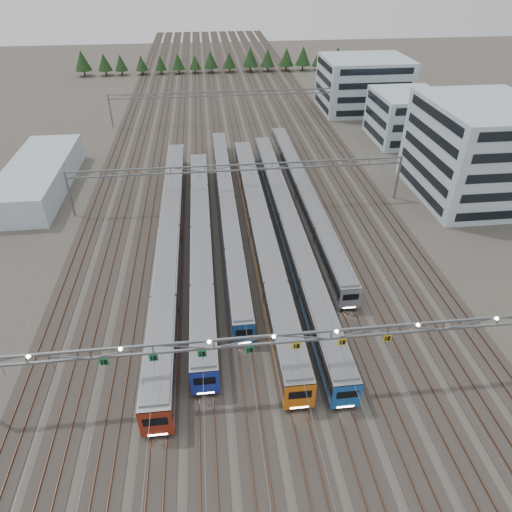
{
  "coord_description": "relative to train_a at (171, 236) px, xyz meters",
  "views": [
    {
      "loc": [
        -5.09,
        -30.5,
        38.16
      ],
      "look_at": [
        0.56,
        19.4,
        3.5
      ],
      "focal_mm": 32.0,
      "sensor_mm": 36.0,
      "label": 1
    }
  ],
  "objects": [
    {
      "name": "train_f",
      "position": [
        22.5,
        12.11,
        -0.23
      ],
      "size": [
        2.74,
        58.45,
        3.56
      ],
      "color": "black",
      "rests_on": "ground"
    },
    {
      "name": "train_a",
      "position": [
        0.0,
        0.0,
        0.0
      ],
      "size": [
        3.09,
        64.91,
        4.03
      ],
      "color": "black",
      "rests_on": "ground"
    },
    {
      "name": "west_shed",
      "position": [
        -24.94,
        23.04,
        0.27
      ],
      "size": [
        10.0,
        30.0,
        5.07
      ],
      "primitive_type": "cube",
      "color": "#A2B9C1",
      "rests_on": "ground"
    },
    {
      "name": "train_c",
      "position": [
        9.0,
        9.27,
        -0.34
      ],
      "size": [
        2.59,
        61.79,
        3.36
      ],
      "color": "black",
      "rests_on": "ground"
    },
    {
      "name": "gantry_near",
      "position": [
        11.2,
        -28.01,
        4.82
      ],
      "size": [
        56.36,
        0.61,
        8.08
      ],
      "color": "slate",
      "rests_on": "ground"
    },
    {
      "name": "gantry_far",
      "position": [
        11.25,
        57.11,
        4.12
      ],
      "size": [
        56.36,
        0.36,
        8.0
      ],
      "color": "slate",
      "rests_on": "ground"
    },
    {
      "name": "train_e",
      "position": [
        18.0,
        1.89,
        -0.12
      ],
      "size": [
        2.91,
        66.54,
        3.79
      ],
      "color": "black",
      "rests_on": "ground"
    },
    {
      "name": "ground",
      "position": [
        11.25,
        -27.89,
        -2.27
      ],
      "size": [
        400.0,
        400.0,
        0.0
      ],
      "primitive_type": "plane",
      "color": "#47423A",
      "rests_on": "ground"
    },
    {
      "name": "track_bed",
      "position": [
        11.25,
        72.11,
        -0.77
      ],
      "size": [
        54.0,
        260.0,
        5.42
      ],
      "color": "#2D2823",
      "rests_on": "ground"
    },
    {
      "name": "depot_bldg_south",
      "position": [
        52.68,
        12.1,
        6.0
      ],
      "size": [
        18.0,
        22.0,
        16.53
      ],
      "primitive_type": "cube",
      "color": "#A2B9C1",
      "rests_on": "ground"
    },
    {
      "name": "treeline",
      "position": [
        10.35,
        111.85,
        1.97
      ],
      "size": [
        93.8,
        5.6,
        7.02
      ],
      "color": "#332114",
      "rests_on": "ground"
    },
    {
      "name": "gantry_mid",
      "position": [
        11.25,
        12.11,
        4.12
      ],
      "size": [
        56.36,
        0.36,
        8.0
      ],
      "color": "slate",
      "rests_on": "ground"
    },
    {
      "name": "train_d",
      "position": [
        13.5,
        0.71,
        -0.01
      ],
      "size": [
        3.07,
        63.4,
        4.01
      ],
      "color": "black",
      "rests_on": "ground"
    },
    {
      "name": "train_b",
      "position": [
        4.5,
        -0.53,
        -0.1
      ],
      "size": [
        2.94,
        55.36,
        3.84
      ],
      "color": "black",
      "rests_on": "ground"
    },
    {
      "name": "depot_bldg_north",
      "position": [
        49.1,
        64.44,
        4.44
      ],
      "size": [
        22.0,
        18.0,
        13.4
      ],
      "primitive_type": "cube",
      "color": "#A2B9C1",
      "rests_on": "ground"
    },
    {
      "name": "depot_bldg_mid",
      "position": [
        51.73,
        40.81,
        3.02
      ],
      "size": [
        14.0,
        16.0,
        10.57
      ],
      "primitive_type": "cube",
      "color": "#A2B9C1",
      "rests_on": "ground"
    }
  ]
}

